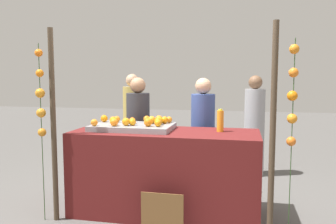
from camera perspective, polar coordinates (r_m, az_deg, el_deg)
ground_plane at (r=4.09m, az=-0.46°, el=-16.38°), size 24.00×24.00×0.00m
stall_counter at (r=3.94m, az=-0.47°, el=-10.00°), size 2.08×0.80×0.95m
orange_tray at (r=3.97m, az=-5.88°, el=-2.49°), size 0.92×0.57×0.06m
orange_0 at (r=3.77m, az=-3.34°, el=-1.74°), size 0.09×0.09×0.09m
orange_1 at (r=4.17m, az=-8.51°, el=-1.19°), size 0.07×0.07×0.07m
orange_2 at (r=4.08m, az=0.18°, el=-1.28°), size 0.07×0.07×0.07m
orange_3 at (r=4.07m, az=-9.16°, el=-1.32°), size 0.08×0.08×0.08m
orange_4 at (r=4.21m, az=-10.59°, el=-1.07°), size 0.09×0.09×0.09m
orange_5 at (r=4.00m, az=-0.56°, el=-1.35°), size 0.08×0.08×0.08m
orange_6 at (r=3.86m, az=-5.94°, el=-1.69°), size 0.08×0.08×0.08m
orange_7 at (r=3.86m, az=-7.01°, el=-1.63°), size 0.09×0.09×0.09m
orange_8 at (r=3.75m, az=-1.67°, el=-1.89°), size 0.08×0.08×0.08m
orange_9 at (r=4.08m, az=-1.52°, el=-1.18°), size 0.09×0.09×0.09m
orange_10 at (r=3.87m, az=-1.66°, el=-1.57°), size 0.09×0.09×0.09m
orange_11 at (r=3.92m, az=-9.08°, el=-1.56°), size 0.08×0.08×0.08m
orange_12 at (r=3.99m, az=-2.73°, el=-1.33°), size 0.09×0.09×0.09m
orange_13 at (r=3.95m, az=-1.39°, el=-1.47°), size 0.08×0.08×0.08m
orange_14 at (r=4.13m, az=-3.57°, el=-1.17°), size 0.08×0.08×0.08m
orange_15 at (r=3.99m, az=-5.98°, el=-1.45°), size 0.08×0.08×0.08m
orange_16 at (r=3.84m, az=-8.97°, el=-1.71°), size 0.09×0.09×0.09m
orange_17 at (r=3.89m, az=-12.19°, el=-1.73°), size 0.08×0.08×0.08m
juice_bottle at (r=3.83m, az=8.71°, el=-1.46°), size 0.08×0.08×0.25m
chalkboard_sign at (r=3.47m, az=-0.96°, el=-16.83°), size 0.42×0.03×0.45m
vendor_left at (r=4.63m, az=-4.98°, el=-4.49°), size 0.31×0.31×1.54m
vendor_right at (r=4.50m, az=5.80°, el=-4.85°), size 0.31×0.31×1.54m
crowd_person_0 at (r=5.89m, az=-5.91°, el=-2.02°), size 0.32×0.32×1.60m
crowd_person_1 at (r=5.57m, az=14.18°, el=-2.75°), size 0.32×0.32×1.57m
canopy_post_left at (r=3.83m, az=-18.55°, el=-2.27°), size 0.06×0.06×2.06m
canopy_post_right at (r=3.31m, az=17.04°, el=-3.46°), size 0.06×0.06×2.06m
garland_strand_left at (r=3.84m, az=-20.48°, el=2.16°), size 0.10×0.11×1.90m
garland_strand_right at (r=3.30m, az=20.05°, el=2.30°), size 0.10×0.10×1.90m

